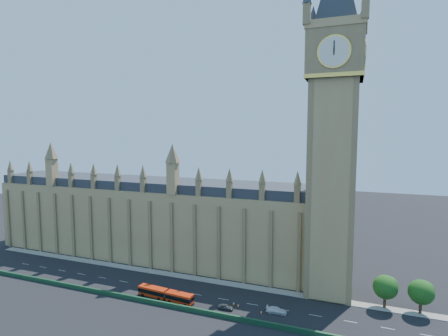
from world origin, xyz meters
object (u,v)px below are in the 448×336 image
(red_bus, at_px, (165,295))
(car_white, at_px, (276,310))
(car_grey, at_px, (226,307))
(car_silver, at_px, (181,299))

(red_bus, bearing_deg, car_white, 11.78)
(car_grey, distance_m, car_white, 12.63)
(red_bus, xyz_separation_m, car_white, (29.14, 3.58, -0.73))
(car_grey, relative_size, car_silver, 0.95)
(car_silver, distance_m, car_white, 24.99)
(car_silver, bearing_deg, red_bus, 96.77)
(car_silver, relative_size, car_white, 0.82)
(red_bus, height_order, car_white, red_bus)
(car_grey, relative_size, car_white, 0.77)
(car_grey, distance_m, car_silver, 12.46)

